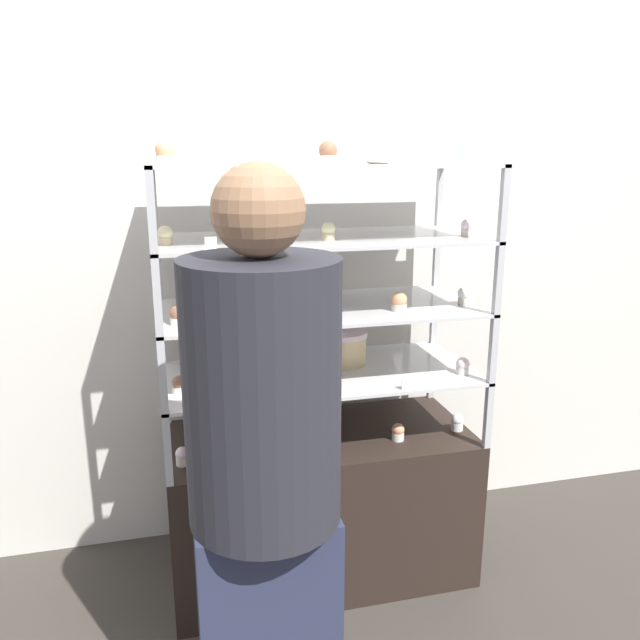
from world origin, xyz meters
TOP-DOWN VIEW (x-y plane):
  - ground_plane at (0.00, 0.00)m, footprint 20.00×20.00m
  - back_wall at (0.00, 0.41)m, footprint 8.00×0.05m
  - display_base at (0.00, 0.00)m, footprint 1.16×0.53m
  - display_riser_lower at (0.00, 0.00)m, footprint 1.16×0.53m
  - display_riser_middle at (0.00, 0.00)m, footprint 1.16×0.53m
  - display_riser_upper at (0.00, 0.00)m, footprint 1.16×0.53m
  - display_riser_top at (0.00, 0.00)m, footprint 1.16×0.53m
  - layer_cake_centerpiece at (0.11, 0.08)m, footprint 0.19×0.19m
  - sheet_cake_frosted at (-0.19, 0.02)m, footprint 0.19×0.15m
  - cupcake_0 at (-0.52, -0.12)m, footprint 0.05×0.05m
  - cupcake_1 at (0.01, -0.10)m, footprint 0.05×0.05m
  - cupcake_2 at (0.27, -0.12)m, footprint 0.05×0.05m
  - cupcake_3 at (0.53, -0.09)m, footprint 0.05×0.05m
  - price_tag_0 at (-0.06, -0.25)m, footprint 0.04×0.00m
  - cupcake_4 at (-0.52, -0.09)m, footprint 0.05×0.05m
  - cupcake_5 at (-0.19, -0.06)m, footprint 0.05×0.05m
  - cupcake_6 at (0.51, -0.14)m, footprint 0.05×0.05m
  - price_tag_1 at (0.25, -0.25)m, footprint 0.04×0.00m
  - cupcake_7 at (-0.51, -0.13)m, footprint 0.06×0.06m
  - cupcake_8 at (-0.26, -0.14)m, footprint 0.06×0.06m
  - cupcake_9 at (0.00, -0.07)m, footprint 0.06×0.06m
  - cupcake_10 at (0.26, -0.13)m, footprint 0.06×0.06m
  - cupcake_11 at (0.53, -0.09)m, footprint 0.06×0.06m
  - price_tag_2 at (-0.17, -0.25)m, footprint 0.04×0.00m
  - cupcake_12 at (-0.53, -0.07)m, footprint 0.05×0.05m
  - cupcake_13 at (0.01, -0.08)m, footprint 0.05×0.05m
  - cupcake_14 at (0.52, -0.09)m, footprint 0.05×0.05m
  - price_tag_3 at (-0.40, -0.25)m, footprint 0.04×0.00m
  - cupcake_15 at (-0.52, -0.06)m, footprint 0.06×0.06m
  - cupcake_16 at (-0.00, -0.11)m, footprint 0.06×0.06m
  - cupcake_17 at (0.51, -0.06)m, footprint 0.06×0.06m
  - price_tag_4 at (0.18, -0.25)m, footprint 0.04×0.00m
  - donut_glazed at (0.24, 0.02)m, footprint 0.14×0.14m
  - customer_figure at (-0.33, -0.76)m, footprint 0.38×0.38m

SIDE VIEW (x-z plane):
  - ground_plane at x=0.00m, z-range 0.00..0.00m
  - display_base at x=0.00m, z-range 0.00..0.59m
  - price_tag_0 at x=-0.06m, z-range 0.59..0.64m
  - sheet_cake_frosted at x=-0.19m, z-range 0.60..0.65m
  - cupcake_0 at x=-0.52m, z-range 0.59..0.66m
  - cupcake_1 at x=0.01m, z-range 0.59..0.66m
  - cupcake_2 at x=0.27m, z-range 0.59..0.66m
  - cupcake_3 at x=0.53m, z-range 0.59..0.66m
  - display_riser_lower at x=0.00m, z-range 0.71..0.96m
  - customer_figure at x=-0.33m, z-range 0.06..1.68m
  - price_tag_1 at x=0.25m, z-range 0.85..0.89m
  - cupcake_4 at x=-0.52m, z-range 0.85..0.91m
  - cupcake_5 at x=-0.19m, z-range 0.85..0.91m
  - cupcake_6 at x=0.51m, z-range 0.85..0.91m
  - layer_cake_centerpiece at x=0.11m, z-range 0.85..0.98m
  - display_riser_middle at x=0.00m, z-range 0.96..1.21m
  - price_tag_2 at x=-0.17m, z-range 1.10..1.15m
  - cupcake_7 at x=-0.51m, z-range 1.10..1.17m
  - cupcake_8 at x=-0.26m, z-range 1.10..1.17m
  - cupcake_9 at x=0.00m, z-range 1.10..1.17m
  - cupcake_10 at x=0.26m, z-range 1.10..1.17m
  - cupcake_11 at x=0.53m, z-range 1.10..1.17m
  - back_wall at x=0.00m, z-range 0.00..2.60m
  - display_riser_upper at x=0.00m, z-range 1.21..1.47m
  - price_tag_3 at x=-0.40m, z-range 1.35..1.40m
  - cupcake_12 at x=-0.53m, z-range 1.35..1.42m
  - cupcake_13 at x=0.01m, z-range 1.35..1.42m
  - cupcake_14 at x=0.52m, z-range 1.35..1.42m
  - display_riser_top at x=0.00m, z-range 1.47..1.72m
  - donut_glazed at x=0.24m, z-range 1.61..1.65m
  - price_tag_4 at x=0.18m, z-range 1.61..1.65m
  - cupcake_15 at x=-0.52m, z-range 1.61..1.68m
  - cupcake_16 at x=0.00m, z-range 1.61..1.68m
  - cupcake_17 at x=0.51m, z-range 1.61..1.68m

